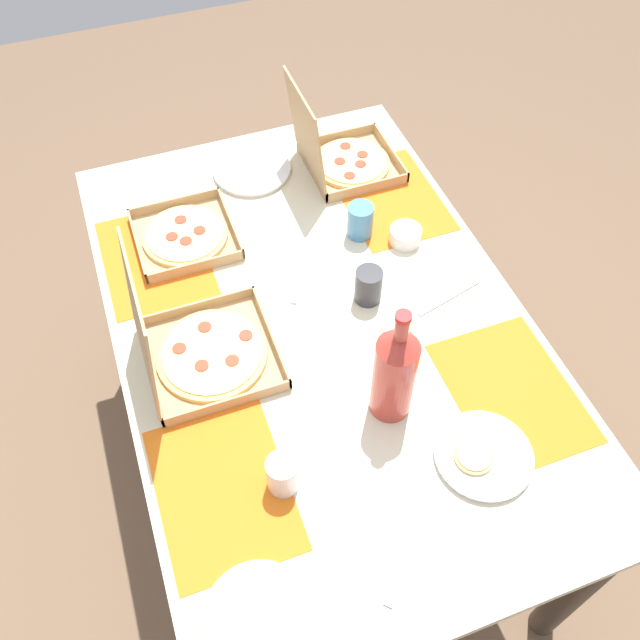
% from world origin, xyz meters
% --- Properties ---
extents(ground_plane, '(6.00, 6.00, 0.00)m').
position_xyz_m(ground_plane, '(0.00, 0.00, 0.00)').
color(ground_plane, brown).
extents(dining_table, '(1.50, 0.96, 0.77)m').
position_xyz_m(dining_table, '(0.00, 0.00, 0.66)').
color(dining_table, '#3F3328').
rests_on(dining_table, ground_plane).
extents(placemat_near_left, '(0.36, 0.26, 0.00)m').
position_xyz_m(placemat_near_left, '(-0.34, -0.33, 0.77)').
color(placemat_near_left, orange).
rests_on(placemat_near_left, dining_table).
extents(placemat_near_right, '(0.36, 0.26, 0.00)m').
position_xyz_m(placemat_near_right, '(0.34, -0.33, 0.77)').
color(placemat_near_right, orange).
rests_on(placemat_near_right, dining_table).
extents(placemat_far_left, '(0.36, 0.26, 0.00)m').
position_xyz_m(placemat_far_left, '(-0.34, 0.33, 0.77)').
color(placemat_far_left, orange).
rests_on(placemat_far_left, dining_table).
extents(placemat_far_right, '(0.36, 0.26, 0.00)m').
position_xyz_m(placemat_far_right, '(0.34, 0.33, 0.77)').
color(placemat_far_right, orange).
rests_on(placemat_far_right, dining_table).
extents(pizza_box_corner_left, '(0.25, 0.28, 0.29)m').
position_xyz_m(pizza_box_corner_left, '(0.50, -0.25, 0.82)').
color(pizza_box_corner_left, tan).
rests_on(pizza_box_corner_left, dining_table).
extents(pizza_box_center, '(0.29, 0.29, 0.33)m').
position_xyz_m(pizza_box_center, '(-0.02, 0.30, 0.82)').
color(pizza_box_center, tan).
rests_on(pizza_box_center, dining_table).
extents(pizza_box_edge_far, '(0.26, 0.26, 0.04)m').
position_xyz_m(pizza_box_edge_far, '(0.38, 0.24, 0.78)').
color(pizza_box_edge_far, tan).
rests_on(pizza_box_edge_far, dining_table).
extents(plate_middle, '(0.21, 0.21, 0.03)m').
position_xyz_m(plate_middle, '(-0.46, -0.19, 0.78)').
color(plate_middle, white).
rests_on(plate_middle, dining_table).
extents(plate_far_left, '(0.20, 0.20, 0.02)m').
position_xyz_m(plate_far_left, '(-0.60, 0.34, 0.78)').
color(plate_far_left, white).
rests_on(plate_far_left, dining_table).
extents(plate_far_right, '(0.22, 0.22, 0.02)m').
position_xyz_m(plate_far_right, '(0.57, -0.00, 0.78)').
color(plate_far_right, white).
rests_on(plate_far_right, dining_table).
extents(soda_bottle, '(0.09, 0.09, 0.32)m').
position_xyz_m(soda_bottle, '(-0.27, -0.06, 0.90)').
color(soda_bottle, '#B2382D').
rests_on(soda_bottle, dining_table).
extents(cup_clear_right, '(0.07, 0.07, 0.09)m').
position_xyz_m(cup_clear_right, '(0.02, -0.13, 0.82)').
color(cup_clear_right, '#333338').
rests_on(cup_clear_right, dining_table).
extents(cup_dark, '(0.08, 0.08, 0.09)m').
position_xyz_m(cup_dark, '(-0.13, -0.14, 0.82)').
color(cup_dark, silver).
rests_on(cup_dark, dining_table).
extents(cup_spare, '(0.07, 0.07, 0.09)m').
position_xyz_m(cup_spare, '(0.24, -0.20, 0.82)').
color(cup_spare, teal).
rests_on(cup_spare, dining_table).
extents(cup_clear_left, '(0.07, 0.07, 0.09)m').
position_xyz_m(cup_clear_left, '(-0.37, 0.21, 0.82)').
color(cup_clear_left, silver).
rests_on(cup_clear_left, dining_table).
extents(condiment_bowl, '(0.08, 0.08, 0.04)m').
position_xyz_m(condiment_bowl, '(0.17, -0.30, 0.79)').
color(condiment_bowl, white).
rests_on(condiment_bowl, dining_table).
extents(fork_by_far_right, '(0.06, 0.19, 0.00)m').
position_xyz_m(fork_by_far_right, '(-0.04, -0.32, 0.77)').
color(fork_by_far_right, '#B7B7BC').
rests_on(fork_by_far_right, dining_table).
extents(knife_by_near_right, '(0.16, 0.16, 0.00)m').
position_xyz_m(knife_by_near_right, '(-0.58, 0.04, 0.77)').
color(knife_by_near_right, '#B7B7BC').
rests_on(knife_by_near_right, dining_table).
extents(fork_by_far_left, '(0.18, 0.09, 0.00)m').
position_xyz_m(fork_by_far_left, '(0.16, 0.01, 0.77)').
color(fork_by_far_left, '#B7B7BC').
rests_on(fork_by_far_left, dining_table).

